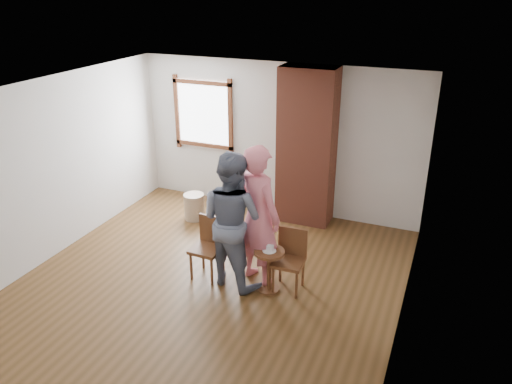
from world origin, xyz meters
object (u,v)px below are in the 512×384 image
stoneware_crock (194,207)px  person_pink (258,216)px  dining_chair_left (209,244)px  man (232,219)px  dining_chair_right (290,256)px  side_table (269,264)px

stoneware_crock → person_pink: (1.73, -1.33, 0.75)m
stoneware_crock → person_pink: bearing=-37.6°
dining_chair_left → man: bearing=-2.1°
man → person_pink: bearing=-135.6°
stoneware_crock → person_pink: person_pink is taller
man → dining_chair_right: bearing=-153.1°
man → stoneware_crock: bearing=-30.4°
dining_chair_left → person_pink: bearing=13.7°
dining_chair_left → dining_chair_right: size_ratio=1.02×
man → person_pink: person_pink is taller
dining_chair_left → man: 0.59m
dining_chair_left → person_pink: 0.85m
dining_chair_right → dining_chair_left: bearing=-176.3°
dining_chair_left → person_pink: size_ratio=0.44×
stoneware_crock → man: size_ratio=0.24×
dining_chair_left → person_pink: person_pink is taller
dining_chair_left → dining_chair_right: dining_chair_left is taller
person_pink → side_table: bearing=164.2°
stoneware_crock → dining_chair_right: dining_chair_right is taller
stoneware_crock → dining_chair_left: 1.82m
stoneware_crock → person_pink: 2.31m
dining_chair_left → side_table: size_ratio=1.43×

